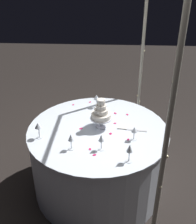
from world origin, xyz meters
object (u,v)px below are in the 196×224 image
at_px(wine_glass_2, 38,126).
at_px(wine_glass_5, 101,139).
at_px(wine_glass_4, 134,130).
at_px(main_table, 98,158).
at_px(cake_knife, 130,129).
at_px(wine_glass_1, 96,98).
at_px(tiered_cake, 101,113).
at_px(wine_glass_0, 130,149).
at_px(wine_glass_3, 71,138).
at_px(decorative_arch, 152,71).

xyz_separation_m(wine_glass_2, wine_glass_5, (0.15, 0.60, -0.02)).
bearing_deg(wine_glass_4, wine_glass_5, -60.47).
height_order(main_table, wine_glass_2, wine_glass_2).
height_order(wine_glass_5, cake_knife, wine_glass_5).
bearing_deg(main_table, wine_glass_1, -174.49).
xyz_separation_m(wine_glass_1, wine_glass_2, (0.66, -0.51, 0.01)).
bearing_deg(tiered_cake, wine_glass_0, 26.08).
distance_m(main_table, wine_glass_3, 0.65).
xyz_separation_m(wine_glass_3, cake_knife, (-0.35, 0.55, -0.11)).
height_order(decorative_arch, wine_glass_1, decorative_arch).
height_order(tiered_cake, wine_glass_2, tiered_cake).
distance_m(wine_glass_0, cake_knife, 0.51).
bearing_deg(wine_glass_2, cake_knife, 102.00).
height_order(wine_glass_2, wine_glass_5, wine_glass_2).
relative_size(tiered_cake, wine_glass_2, 1.86).
relative_size(wine_glass_4, cake_knife, 0.47).
distance_m(decorative_arch, tiered_cake, 0.65).
bearing_deg(wine_glass_5, decorative_arch, 127.94).
distance_m(wine_glass_0, wine_glass_3, 0.53).
relative_size(wine_glass_0, cake_knife, 0.59).
bearing_deg(wine_glass_2, main_table, 108.71).
bearing_deg(main_table, wine_glass_4, 64.52).
distance_m(wine_glass_2, wine_glass_4, 0.90).
bearing_deg(tiered_cake, decorative_arch, 84.59).
relative_size(main_table, wine_glass_2, 8.51).
bearing_deg(wine_glass_1, cake_knife, 38.02).
xyz_separation_m(tiered_cake, wine_glass_5, (0.38, 0.02, -0.05)).
bearing_deg(wine_glass_2, wine_glass_4, 91.27).
bearing_deg(wine_glass_0, wine_glass_5, -122.61).
bearing_deg(tiered_cake, wine_glass_5, 3.03).
relative_size(wine_glass_1, cake_knife, 0.53).
bearing_deg(main_table, tiered_cake, 145.61).
relative_size(tiered_cake, wine_glass_3, 1.99).
xyz_separation_m(wine_glass_1, wine_glass_4, (0.64, 0.40, -0.02)).
distance_m(wine_glass_0, wine_glass_1, 1.02).
relative_size(decorative_arch, wine_glass_2, 13.01).
bearing_deg(wine_glass_5, wine_glass_3, -88.00).
relative_size(decorative_arch, cake_knife, 7.39).
bearing_deg(wine_glass_0, wine_glass_1, -160.85).
relative_size(decorative_arch, main_table, 1.53).
relative_size(main_table, wine_glass_0, 8.22).
relative_size(wine_glass_2, wine_glass_5, 1.07).
relative_size(tiered_cake, wine_glass_0, 1.80).
height_order(decorative_arch, tiered_cake, decorative_arch).
bearing_deg(main_table, cake_knife, 89.93).
xyz_separation_m(wine_glass_0, wine_glass_2, (-0.31, -0.84, 0.00)).
height_order(main_table, wine_glass_3, wine_glass_3).
relative_size(main_table, cake_knife, 4.84).
xyz_separation_m(wine_glass_3, wine_glass_4, (-0.18, 0.57, -0.01)).
height_order(main_table, tiered_cake, tiered_cake).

